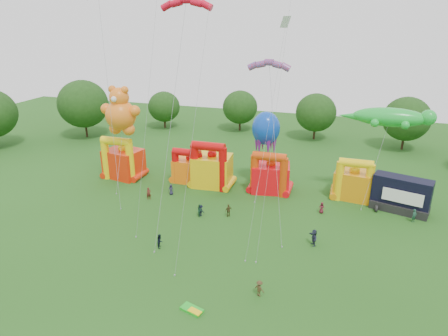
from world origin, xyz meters
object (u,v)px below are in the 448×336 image
(gecko_kite, at_px, (381,147))
(octopus_kite, at_px, (265,137))
(bouncy_castle_2, at_px, (212,169))
(spectator_4, at_px, (229,210))
(teddy_bear_kite, at_px, (120,125))
(bouncy_castle_0, at_px, (123,161))
(stage_trailer, at_px, (401,195))
(spectator_0, at_px, (171,190))

(gecko_kite, height_order, octopus_kite, gecko_kite)
(bouncy_castle_2, bearing_deg, spectator_4, -58.93)
(teddy_bear_kite, xyz_separation_m, gecko_kite, (36.37, 4.65, -1.39))
(bouncy_castle_2, bearing_deg, bouncy_castle_0, -176.79)
(bouncy_castle_0, bearing_deg, gecko_kite, 3.51)
(gecko_kite, bearing_deg, stage_trailer, -31.83)
(teddy_bear_kite, height_order, spectator_0, teddy_bear_kite)
(bouncy_castle_0, relative_size, octopus_kite, 0.61)
(stage_trailer, distance_m, spectator_0, 31.43)
(stage_trailer, bearing_deg, octopus_kite, 170.65)
(bouncy_castle_0, xyz_separation_m, teddy_bear_kite, (1.67, -2.32, 6.72))
(bouncy_castle_2, xyz_separation_m, octopus_kite, (7.46, 2.68, 4.94))
(bouncy_castle_2, relative_size, stage_trailer, 0.96)
(octopus_kite, xyz_separation_m, spectator_4, (-2.12, -11.54, -6.85))
(bouncy_castle_2, height_order, teddy_bear_kite, teddy_bear_kite)
(spectator_0, distance_m, spectator_4, 10.68)
(bouncy_castle_2, distance_m, gecko_kite, 23.97)
(stage_trailer, relative_size, teddy_bear_kite, 0.51)
(teddy_bear_kite, relative_size, gecko_kite, 1.14)
(bouncy_castle_0, relative_size, stage_trailer, 0.91)
(bouncy_castle_0, xyz_separation_m, spectator_4, (20.03, -8.04, -1.78))
(octopus_kite, bearing_deg, bouncy_castle_0, -171.02)
(stage_trailer, relative_size, spectator_0, 4.89)
(bouncy_castle_0, bearing_deg, teddy_bear_kite, -54.23)
(bouncy_castle_2, height_order, octopus_kite, octopus_kite)
(stage_trailer, bearing_deg, bouncy_castle_0, -179.49)
(bouncy_castle_0, height_order, spectator_4, bouncy_castle_0)
(stage_trailer, xyz_separation_m, teddy_bear_kite, (-39.54, -2.68, 7.09))
(stage_trailer, distance_m, gecko_kite, 6.81)
(bouncy_castle_0, xyz_separation_m, octopus_kite, (22.15, 3.50, 5.06))
(bouncy_castle_2, bearing_deg, spectator_0, -133.29)
(bouncy_castle_2, distance_m, teddy_bear_kite, 14.93)
(stage_trailer, bearing_deg, gecko_kite, 148.17)
(bouncy_castle_0, relative_size, gecko_kite, 0.53)
(spectator_0, height_order, spectator_4, spectator_4)
(teddy_bear_kite, distance_m, gecko_kite, 36.69)
(stage_trailer, distance_m, spectator_4, 22.83)
(stage_trailer, bearing_deg, spectator_0, -171.98)
(stage_trailer, xyz_separation_m, spectator_0, (-31.08, -4.38, -1.50))
(bouncy_castle_2, bearing_deg, gecko_kite, 3.70)
(stage_trailer, bearing_deg, teddy_bear_kite, -176.12)
(octopus_kite, height_order, spectator_0, octopus_kite)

